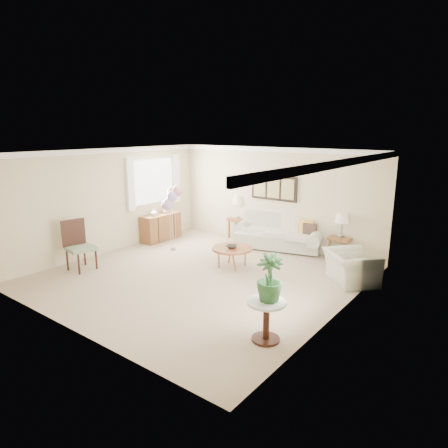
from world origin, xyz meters
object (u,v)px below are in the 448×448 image
(sofa, at_px, (280,235))
(accent_chair, at_px, (78,244))
(armchair, at_px, (351,267))
(balloon_cluster, at_px, (171,198))
(coffee_table, at_px, (232,249))

(sofa, distance_m, accent_chair, 4.97)
(armchair, height_order, balloon_cluster, balloon_cluster)
(coffee_table, bearing_deg, sofa, 87.15)
(balloon_cluster, bearing_deg, armchair, 7.22)
(sofa, height_order, armchair, sofa)
(balloon_cluster, bearing_deg, coffee_table, -3.56)
(accent_chair, bearing_deg, balloon_cluster, 74.61)
(armchair, relative_size, balloon_cluster, 0.59)
(accent_chair, bearing_deg, coffee_table, 39.55)
(coffee_table, distance_m, accent_chair, 3.41)
(armchair, bearing_deg, sofa, 15.13)
(sofa, distance_m, armchair, 2.70)
(coffee_table, xyz_separation_m, armchair, (2.47, 0.69, -0.10))
(sofa, height_order, accent_chair, accent_chair)
(sofa, xyz_separation_m, coffee_table, (-0.10, -1.98, 0.07))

